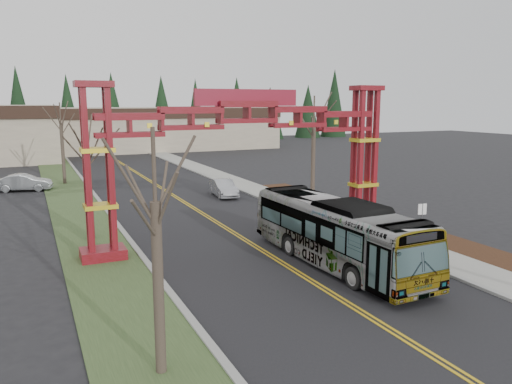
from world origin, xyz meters
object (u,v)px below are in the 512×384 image
bare_tree_median_near (155,203)px  street_sign (422,215)px  gateway_arch (247,137)px  silver_sedan (223,188)px  bare_tree_right_far (314,125)px  parked_car_far_a (24,183)px  barrel_south (387,222)px  transit_bus (336,232)px  bare_tree_median_mid (87,148)px  barrel_north (343,209)px  barrel_mid (363,211)px  retail_building_east (158,128)px  bare_tree_median_far (61,125)px

bare_tree_median_near → street_sign: size_ratio=3.19×
gateway_arch → silver_sedan: gateway_arch is taller
gateway_arch → bare_tree_median_near: size_ratio=2.51×
street_sign → bare_tree_right_far: bearing=85.4°
silver_sedan → bare_tree_right_far: (6.22, -4.25, 5.40)m
silver_sedan → parked_car_far_a: (-15.36, 10.06, 0.04)m
bare_tree_median_near → bare_tree_right_far: bearing=49.8°
street_sign → barrel_south: street_sign is taller
bare_tree_median_near → street_sign: 18.84m
transit_bus → bare_tree_median_mid: size_ratio=1.60×
transit_bus → barrel_north: bearing=51.8°
bare_tree_median_near → barrel_mid: (17.63, 14.02, -4.63)m
barrel_mid → barrel_north: bearing=123.4°
retail_building_east → bare_tree_right_far: size_ratio=4.51×
parked_car_far_a → bare_tree_median_far: bare_tree_median_far is taller
bare_tree_median_mid → street_sign: 19.37m
street_sign → barrel_south: (0.23, 3.18, -1.13)m
street_sign → barrel_south: size_ratio=2.27×
bare_tree_median_near → transit_bus: bearing=31.6°
gateway_arch → parked_car_far_a: 26.90m
bare_tree_right_far → street_sign: bare_tree_right_far is taller
gateway_arch → barrel_north: size_ratio=20.44×
barrel_south → barrel_mid: bearing=80.9°
transit_bus → bare_tree_median_far: size_ratio=1.49×
barrel_mid → parked_car_far_a: bearing=134.5°
silver_sedan → transit_bus: bearing=-89.1°
retail_building_east → street_sign: 66.32m
retail_building_east → barrel_south: retail_building_east is taller
parked_car_far_a → street_sign: bearing=-131.2°
retail_building_east → silver_sedan: (-6.22, -48.30, -2.78)m
retail_building_east → barrel_north: bearing=-91.1°
transit_bus → bare_tree_median_mid: 14.79m
gateway_arch → bare_tree_right_far: 13.73m
transit_bus → barrel_north: size_ratio=13.23×
bare_tree_median_mid → barrel_north: bearing=-3.7°
gateway_arch → bare_tree_median_far: (-8.00, 26.24, -0.26)m
bare_tree_median_near → bare_tree_right_far: size_ratio=0.86×
bare_tree_median_near → barrel_mid: bearing=38.5°
bare_tree_right_far → barrel_mid: (-0.37, -7.29, -5.62)m
transit_bus → barrel_south: (6.84, 4.43, -1.14)m
silver_sedan → bare_tree_median_near: 28.49m
street_sign → barrel_mid: (0.75, 6.44, -1.12)m
transit_bus → parked_car_far_a: (-13.86, 29.29, -0.87)m
barrel_north → transit_bus: bearing=-126.5°
bare_tree_median_far → street_sign: (16.89, -30.57, -4.09)m
bare_tree_right_far → barrel_north: bare_tree_right_far is taller
retail_building_east → transit_bus: retail_building_east is taller
silver_sedan → bare_tree_median_mid: bare_tree_median_mid is taller
transit_bus → barrel_north: 11.12m
street_sign → barrel_north: 7.72m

